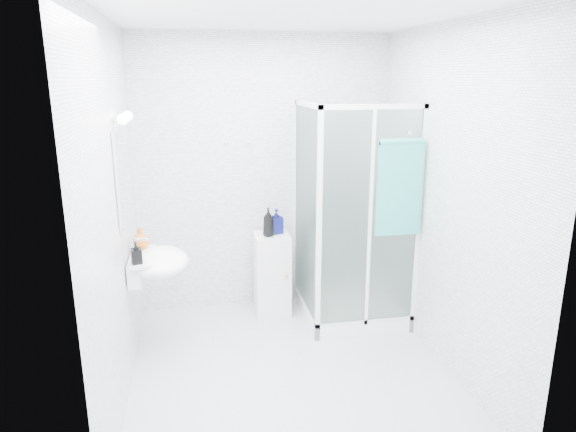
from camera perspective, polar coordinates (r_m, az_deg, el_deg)
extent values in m
cube|color=white|center=(3.64, 0.26, 0.82)|extent=(2.40, 2.60, 2.60)
cube|color=silver|center=(4.16, 0.24, -16.76)|extent=(2.40, 2.60, 0.01)
cube|color=white|center=(3.55, 0.29, 21.53)|extent=(2.40, 2.60, 0.01)
cube|color=white|center=(5.03, 6.89, -10.19)|extent=(0.90, 0.90, 0.12)
cube|color=white|center=(4.43, 2.26, 12.28)|extent=(0.04, 0.90, 0.04)
cube|color=white|center=(4.15, 9.57, 11.88)|extent=(0.90, 0.04, 0.04)
cube|color=white|center=(4.19, 3.45, -1.55)|extent=(0.04, 0.04, 2.00)
cube|color=white|center=(4.58, 2.02, 0.44)|extent=(0.02, 0.82, 1.84)
cube|color=white|center=(4.29, 9.07, -0.75)|extent=(0.82, 0.02, 1.84)
cube|color=white|center=(4.30, 9.02, -0.72)|extent=(0.03, 0.04, 1.84)
cylinder|color=silver|center=(4.99, 6.01, 5.25)|extent=(0.02, 0.02, 1.00)
cylinder|color=silver|center=(4.90, 6.26, 10.60)|extent=(0.09, 0.05, 0.09)
cylinder|color=silver|center=(5.09, 6.36, 1.99)|extent=(0.12, 0.04, 0.12)
cylinder|color=silver|center=(4.23, 13.24, 9.03)|extent=(0.03, 0.05, 0.03)
cube|color=white|center=(4.20, -16.50, -5.72)|extent=(0.10, 0.40, 0.18)
ellipsoid|color=white|center=(4.17, -14.09, -4.98)|extent=(0.46, 0.56, 0.20)
cube|color=white|center=(4.16, -15.78, -4.40)|extent=(0.16, 0.50, 0.02)
cylinder|color=silver|center=(4.14, -16.69, -3.39)|extent=(0.04, 0.04, 0.16)
cylinder|color=silver|center=(4.12, -16.07, -2.50)|extent=(0.12, 0.02, 0.02)
cube|color=white|center=(4.01, -17.94, 4.33)|extent=(0.02, 0.60, 0.70)
cylinder|color=silver|center=(3.80, -18.51, 10.13)|extent=(0.05, 0.04, 0.04)
sphere|color=white|center=(3.79, -17.91, 10.17)|extent=(0.08, 0.08, 0.08)
cylinder|color=silver|center=(4.11, -17.96, 10.50)|extent=(0.05, 0.04, 0.04)
sphere|color=white|center=(4.11, -17.39, 10.54)|extent=(0.08, 0.08, 0.08)
cylinder|color=silver|center=(4.78, -6.86, 8.06)|extent=(0.02, 0.04, 0.02)
sphere|color=silver|center=(4.76, -6.84, 8.02)|extent=(0.03, 0.03, 0.03)
cylinder|color=silver|center=(4.80, -4.46, 8.15)|extent=(0.02, 0.04, 0.02)
sphere|color=silver|center=(4.78, -4.42, 8.11)|extent=(0.03, 0.03, 0.03)
cube|color=white|center=(4.92, -1.77, -6.44)|extent=(0.33, 0.33, 0.78)
cube|color=white|center=(4.77, -1.47, -7.12)|extent=(0.29, 0.01, 0.67)
sphere|color=orange|center=(4.76, -0.20, -6.67)|extent=(0.03, 0.03, 0.03)
cube|color=teal|center=(4.26, 12.26, 2.94)|extent=(0.37, 0.04, 0.77)
cylinder|color=teal|center=(4.20, 12.56, 8.06)|extent=(0.37, 0.05, 0.05)
imported|color=black|center=(4.70, -2.20, -0.68)|extent=(0.13, 0.13, 0.27)
imported|color=#0D1151|center=(4.80, -1.31, -0.57)|extent=(0.13, 0.13, 0.24)
imported|color=#CD5E18|center=(4.28, -16.12, -2.43)|extent=(0.15, 0.15, 0.18)
imported|color=black|center=(3.97, -16.51, -3.94)|extent=(0.09, 0.09, 0.17)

